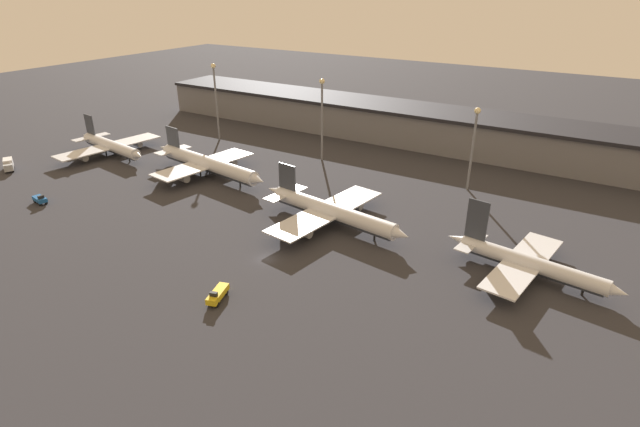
# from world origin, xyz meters

# --- Properties ---
(ground) EXTENTS (600.00, 600.00, 0.00)m
(ground) POSITION_xyz_m (0.00, 0.00, 0.00)
(ground) COLOR #2D2D33
(terminal_building) EXTENTS (238.56, 23.54, 13.25)m
(terminal_building) POSITION_xyz_m (0.00, 100.13, 6.68)
(terminal_building) COLOR slate
(terminal_building) RESTS_ON ground
(airplane_0) EXTENTS (38.77, 37.49, 12.49)m
(airplane_0) POSITION_xyz_m (-90.12, 29.25, 3.38)
(airplane_0) COLOR silver
(airplane_0) RESTS_ON ground
(airplane_1) EXTENTS (50.18, 34.65, 12.75)m
(airplane_1) POSITION_xyz_m (-46.99, 32.01, 3.90)
(airplane_1) COLOR silver
(airplane_1) RESTS_ON ground
(airplane_2) EXTENTS (44.47, 37.59, 12.73)m
(airplane_2) POSITION_xyz_m (3.54, 22.53, 3.61)
(airplane_2) COLOR silver
(airplane_2) RESTS_ON ground
(airplane_3) EXTENTS (36.44, 30.43, 13.85)m
(airplane_3) POSITION_xyz_m (50.43, 23.13, 3.07)
(airplane_3) COLOR silver
(airplane_3) RESTS_ON ground
(service_vehicle_1) EXTENTS (3.87, 6.70, 2.75)m
(service_vehicle_1) POSITION_xyz_m (1.77, -17.17, 1.30)
(service_vehicle_1) COLOR gold
(service_vehicle_1) RESTS_ON ground
(service_vehicle_2) EXTENTS (7.82, 5.92, 3.46)m
(service_vehicle_2) POSITION_xyz_m (-105.74, 1.98, 1.93)
(service_vehicle_2) COLOR #9EA3A8
(service_vehicle_2) RESTS_ON ground
(service_vehicle_3) EXTENTS (5.23, 2.93, 2.59)m
(service_vehicle_3) POSITION_xyz_m (-71.48, -8.33, 1.21)
(service_vehicle_3) COLOR #195199
(service_vehicle_3) RESTS_ON ground
(lamp_post_0) EXTENTS (1.80, 1.80, 28.55)m
(lamp_post_0) POSITION_xyz_m (-71.18, 63.99, 17.84)
(lamp_post_0) COLOR slate
(lamp_post_0) RESTS_ON ground
(lamp_post_1) EXTENTS (1.80, 1.80, 27.45)m
(lamp_post_1) POSITION_xyz_m (-24.54, 63.99, 17.24)
(lamp_post_1) COLOR slate
(lamp_post_1) RESTS_ON ground
(lamp_post_2) EXTENTS (1.80, 1.80, 24.26)m
(lamp_post_2) POSITION_xyz_m (25.81, 63.99, 15.49)
(lamp_post_2) COLOR slate
(lamp_post_2) RESTS_ON ground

